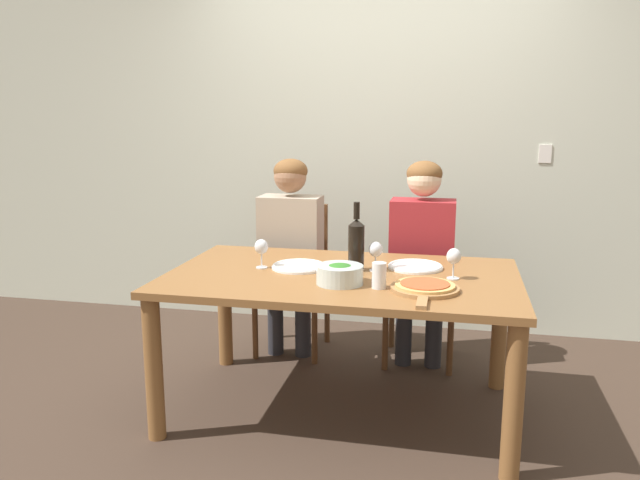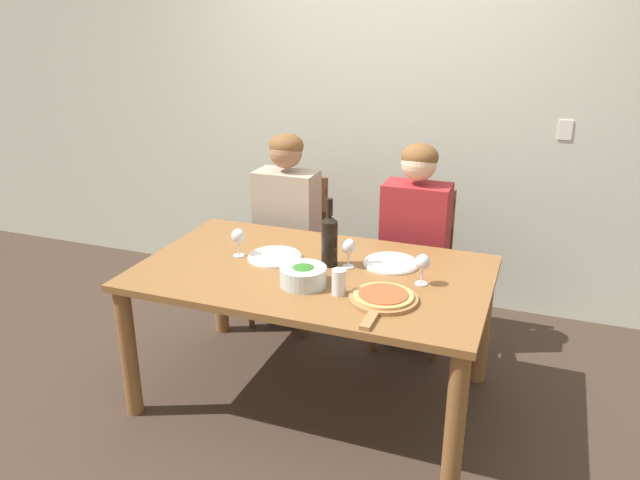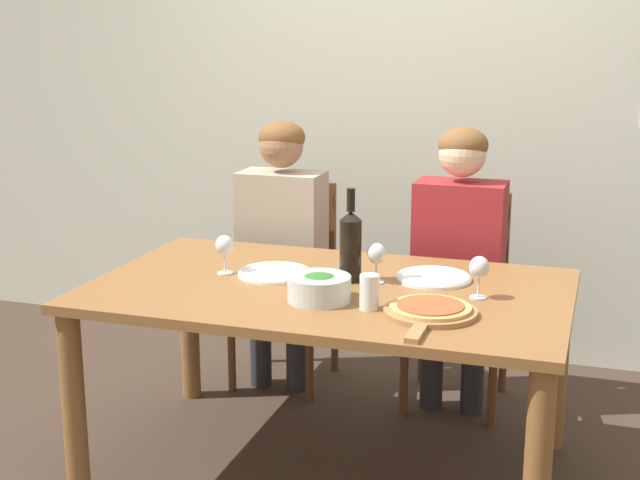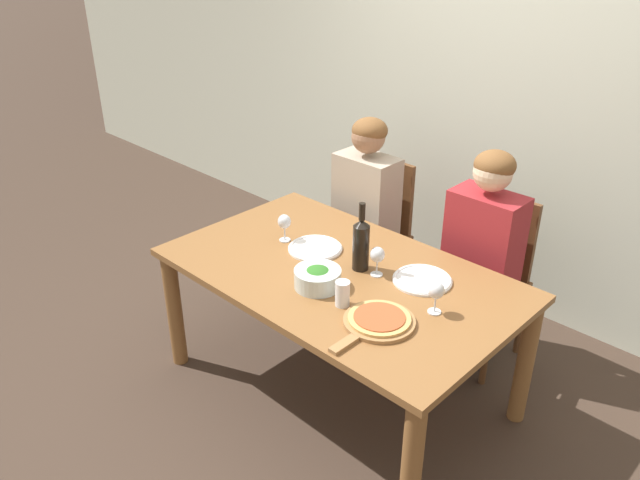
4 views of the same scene
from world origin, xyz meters
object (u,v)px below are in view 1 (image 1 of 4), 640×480
Objects in this scene: water_tumbler at (379,275)px; chair_left at (295,271)px; wine_bottle at (356,243)px; dinner_plate_right at (415,266)px; chair_right at (422,278)px; wine_glass_centre at (376,251)px; person_woman at (290,238)px; wine_glass_right at (454,258)px; broccoli_bowl at (340,274)px; dinner_plate_left at (299,266)px; pizza_on_board at (425,288)px; wine_glass_left at (261,248)px; person_man at (422,244)px.

chair_left is at bearing 122.51° from water_tumbler.
dinner_plate_right is at bearing 20.81° from wine_bottle.
chair_right is 6.19× the size of wine_glass_centre.
person_woman reaches higher than wine_glass_right.
chair_left is 0.75× the size of person_woman.
chair_right reaches higher than wine_glass_centre.
broccoli_bowl is 0.31m from wine_glass_centre.
chair_left is at bearing 106.17° from dinner_plate_left.
wine_glass_centre is at bearing 130.20° from pizza_on_board.
person_woman is (-0.81, -0.11, 0.24)m from chair_right.
wine_bottle is 1.25× the size of dinner_plate_right.
dinner_plate_left is at bearing 176.27° from wine_glass_right.
wine_glass_right reaches higher than pizza_on_board.
dinner_plate_left is 0.60m from dinner_plate_right.
person_woman is at bearing 134.15° from wine_glass_centre.
dinner_plate_left is 1.00× the size of dinner_plate_right.
wine_glass_right is at bearing -7.77° from wine_bottle.
chair_right is at bearing 89.64° from dinner_plate_right.
wine_glass_right is at bearing -3.73° from dinner_plate_left.
chair_left and chair_right have the same top height.
wine_glass_centre reaches higher than pizza_on_board.
wine_bottle is 2.93× the size of water_tumbler.
wine_bottle is at bearing 2.96° from dinner_plate_left.
person_woman is (0.00, -0.11, 0.24)m from chair_left.
chair_left is 3.32× the size of dinner_plate_left.
chair_left is 2.08× the size of pizza_on_board.
pizza_on_board is at bearing -50.25° from chair_left.
wine_bottle is 0.10m from wine_glass_centre.
water_tumbler is at bearing -144.38° from wine_glass_right.
wine_glass_left is at bearing 158.77° from water_tumbler.
wine_bottle is at bearing -159.19° from dinner_plate_right.
person_woman reaches higher than pizza_on_board.
chair_right is 7.82× the size of water_tumbler.
wine_bottle reaches higher than water_tumbler.
person_woman reaches higher than wine_glass_centre.
chair_left is at bearing 141.63° from dinner_plate_right.
person_woman reaches higher than chair_left.
person_man is 0.67m from wine_glass_centre.
wine_glass_left reaches higher than broccoli_bowl.
broccoli_bowl is at bearing -110.04° from person_man.
dinner_plate_left is (0.22, -0.77, 0.23)m from chair_left.
dinner_plate_left is at bearing -132.02° from person_man.
wine_bottle is 0.28m from broccoli_bowl.
wine_bottle is at bearing 82.58° from broccoli_bowl.
chair_right is 0.88m from wine_bottle.
person_woman is at bearing 132.91° from pizza_on_board.
chair_left is 6.19× the size of wine_glass_centre.
chair_left is 0.98m from wine_bottle.
wine_glass_left is (-0.77, -0.16, 0.10)m from dinner_plate_right.
water_tumbler is (-0.14, -1.05, 0.28)m from chair_right.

